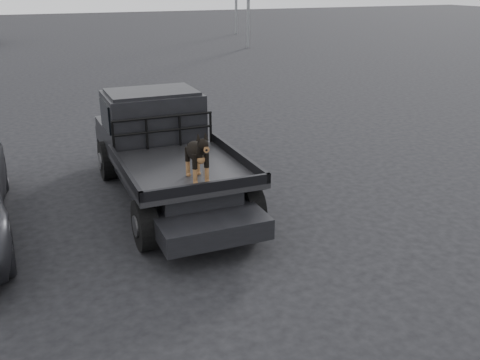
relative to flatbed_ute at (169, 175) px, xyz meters
name	(u,v)px	position (x,y,z in m)	size (l,w,h in m)	color
ground	(225,254)	(0.18, -2.31, -0.46)	(120.00, 120.00, 0.00)	black
flatbed_ute	(169,175)	(0.00, 0.00, 0.00)	(2.00, 5.40, 0.92)	black
ute_cab	(153,114)	(0.00, 0.95, 0.90)	(1.72, 1.30, 0.88)	black
headache_rack	(164,132)	(0.00, 0.20, 0.74)	(1.80, 0.08, 0.55)	black
dog	(197,155)	(0.03, -1.56, 0.83)	(0.32, 0.60, 0.74)	black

